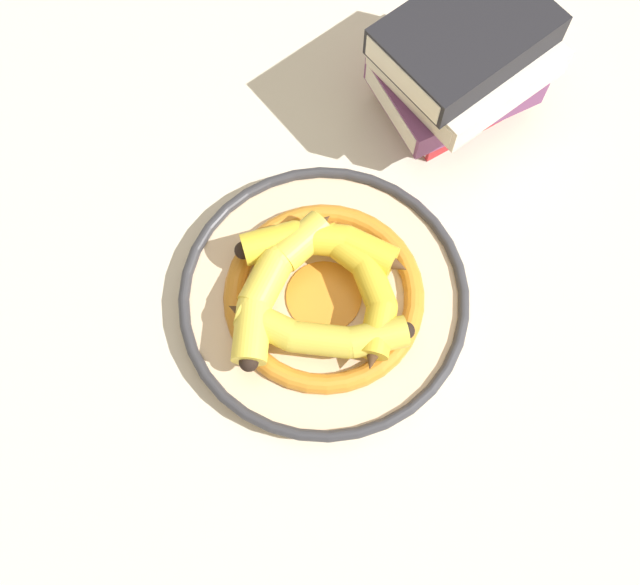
# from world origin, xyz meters

# --- Properties ---
(ground_plane) EXTENTS (2.80, 2.80, 0.00)m
(ground_plane) POSITION_xyz_m (0.00, 0.00, 0.00)
(ground_plane) COLOR beige
(decorative_bowl) EXTENTS (0.34, 0.34, 0.04)m
(decorative_bowl) POSITION_xyz_m (-0.00, -0.03, 0.02)
(decorative_bowl) COLOR beige
(decorative_bowl) RESTS_ON ground_plane
(banana_a) EXTENTS (0.08, 0.18, 0.03)m
(banana_a) POSITION_xyz_m (0.04, -0.05, 0.05)
(banana_a) COLOR gold
(banana_a) RESTS_ON decorative_bowl
(banana_b) EXTENTS (0.18, 0.12, 0.04)m
(banana_b) POSITION_xyz_m (0.02, 0.02, 0.05)
(banana_b) COLOR yellow
(banana_b) RESTS_ON decorative_bowl
(banana_c) EXTENTS (0.17, 0.15, 0.04)m
(banana_c) POSITION_xyz_m (-0.05, -0.00, 0.06)
(banana_c) COLOR yellow
(banana_c) RESTS_ON decorative_bowl
(banana_d) EXTENTS (0.19, 0.13, 0.04)m
(banana_d) POSITION_xyz_m (-0.03, -0.08, 0.05)
(banana_d) COLOR gold
(banana_d) RESTS_ON decorative_bowl
(book_stack) EXTENTS (0.22, 0.20, 0.16)m
(book_stack) POSITION_xyz_m (0.26, 0.15, 0.08)
(book_stack) COLOR #AD2328
(book_stack) RESTS_ON ground_plane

